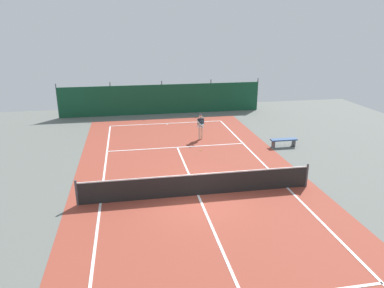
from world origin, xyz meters
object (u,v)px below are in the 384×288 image
(tennis_player, at_px, (201,125))
(tennis_net, at_px, (198,184))
(tennis_ball_near_player, at_px, (201,150))
(courtside_bench, at_px, (284,141))

(tennis_player, bearing_deg, tennis_net, 51.57)
(tennis_player, xyz_separation_m, tennis_ball_near_player, (-0.43, -2.14, -0.93))
(tennis_player, distance_m, tennis_ball_near_player, 2.38)
(tennis_ball_near_player, bearing_deg, courtside_bench, -1.99)
(tennis_net, bearing_deg, tennis_player, 77.59)
(tennis_net, bearing_deg, courtside_bench, 40.53)
(tennis_net, height_order, tennis_player, tennis_player)
(tennis_ball_near_player, relative_size, courtside_bench, 0.04)
(tennis_net, relative_size, tennis_ball_near_player, 153.33)
(tennis_net, height_order, tennis_ball_near_player, tennis_net)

